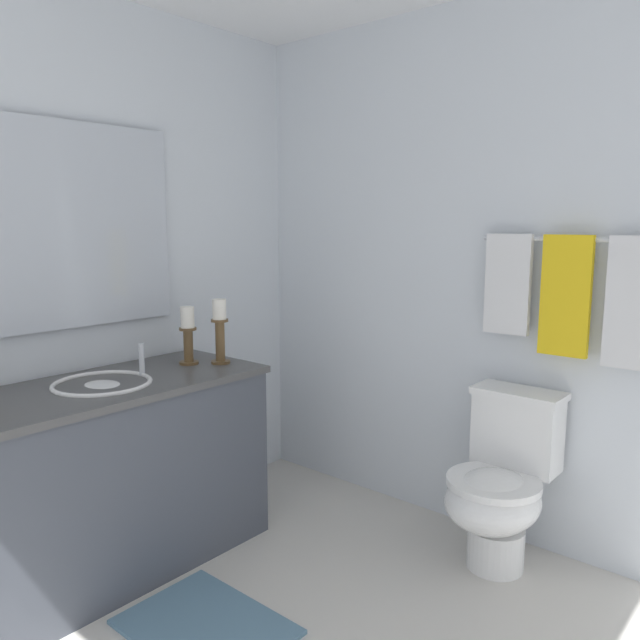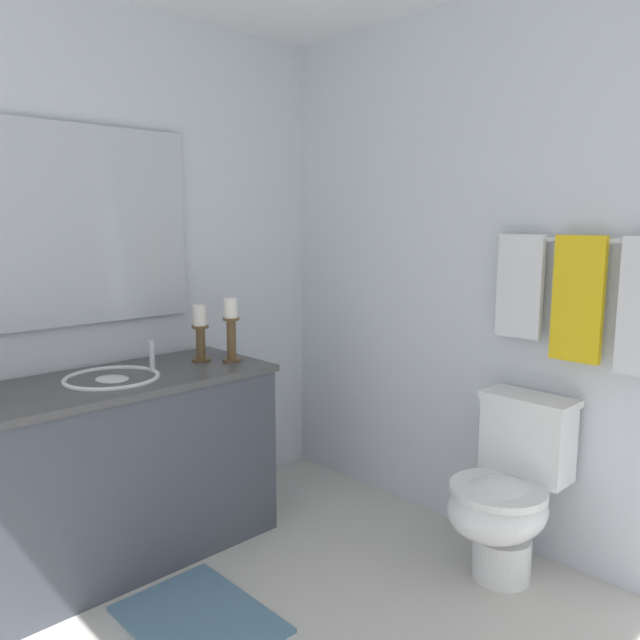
{
  "view_description": "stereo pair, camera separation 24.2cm",
  "coord_description": "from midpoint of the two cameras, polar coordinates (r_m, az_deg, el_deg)",
  "views": [
    {
      "loc": [
        1.21,
        -1.19,
        1.47
      ],
      "look_at": [
        -0.34,
        0.63,
        1.09
      ],
      "focal_mm": 34.59,
      "sensor_mm": 36.0,
      "label": 1
    },
    {
      "loc": [
        1.39,
        -1.02,
        1.47
      ],
      "look_at": [
        -0.34,
        0.63,
        1.09
      ],
      "focal_mm": 34.59,
      "sensor_mm": 36.0,
      "label": 2
    }
  ],
  "objects": [
    {
      "name": "towel_bar",
      "position": [
        2.69,
        25.64,
        6.67
      ],
      "size": [
        0.75,
        0.02,
        0.02
      ],
      "primitive_type": "cylinder",
      "rotation": [
        0.0,
        1.57,
        0.0
      ],
      "color": "silver"
    },
    {
      "name": "towel_near_vanity",
      "position": [
        2.78,
        20.4,
        2.93
      ],
      "size": [
        0.2,
        0.03,
        0.44
      ],
      "primitive_type": "cube",
      "color": "white",
      "rests_on": "towel_bar"
    },
    {
      "name": "sink_basin",
      "position": [
        2.73,
        -16.26,
        -6.05
      ],
      "size": [
        0.4,
        0.4,
        0.24
      ],
      "color": "white",
      "rests_on": "vanity_cabinet"
    },
    {
      "name": "toilet",
      "position": [
        2.77,
        19.38,
        -14.91
      ],
      "size": [
        0.39,
        0.54,
        0.75
      ],
      "color": "white",
      "rests_on": "ground"
    },
    {
      "name": "wall_left",
      "position": [
        2.91,
        -21.24,
        3.65
      ],
      "size": [
        0.04,
        2.93,
        2.45
      ],
      "primitive_type": "cube",
      "color": "silver",
      "rests_on": "ground"
    },
    {
      "name": "vanity_cabinet",
      "position": [
        2.85,
        -15.94,
        -13.19
      ],
      "size": [
        0.58,
        1.37,
        0.81
      ],
      "color": "#474C56",
      "rests_on": "ground"
    },
    {
      "name": "candle_holder_short",
      "position": [
        2.95,
        -8.74,
        -1.07
      ],
      "size": [
        0.09,
        0.09,
        0.27
      ],
      "color": "brown",
      "rests_on": "vanity_cabinet"
    },
    {
      "name": "bath_mat",
      "position": [
        2.56,
        -8.21,
        -25.8
      ],
      "size": [
        0.6,
        0.44,
        0.02
      ],
      "primitive_type": "cube",
      "color": "slate",
      "rests_on": "ground"
    },
    {
      "name": "mirror",
      "position": [
        2.89,
        -19.47,
        8.22
      ],
      "size": [
        0.02,
        1.08,
        0.88
      ],
      "primitive_type": "cube",
      "color": "silver"
    },
    {
      "name": "candle_holder_tall",
      "position": [
        2.92,
        -5.9,
        -0.72
      ],
      "size": [
        0.09,
        0.09,
        0.3
      ],
      "color": "brown",
      "rests_on": "vanity_cabinet"
    },
    {
      "name": "wall_back",
      "position": [
        2.89,
        19.49,
        3.72
      ],
      "size": [
        2.76,
        0.04,
        2.45
      ],
      "primitive_type": "cube",
      "color": "silver",
      "rests_on": "ground"
    },
    {
      "name": "towel_center",
      "position": [
        2.69,
        25.17,
        1.75
      ],
      "size": [
        0.2,
        0.03,
        0.5
      ],
      "primitive_type": "cube",
      "color": "yellow",
      "rests_on": "towel_bar"
    }
  ]
}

